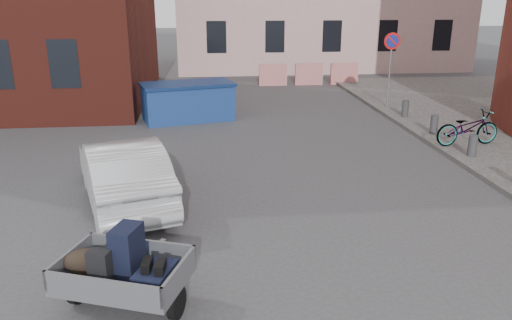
{
  "coord_description": "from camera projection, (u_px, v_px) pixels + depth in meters",
  "views": [
    {
      "loc": [
        -0.73,
        -8.06,
        4.01
      ],
      "look_at": [
        0.19,
        0.69,
        1.1
      ],
      "focal_mm": 35.0,
      "sensor_mm": 36.0,
      "label": 1
    }
  ],
  "objects": [
    {
      "name": "ground",
      "position": [
        249.0,
        231.0,
        8.94
      ],
      "size": [
        120.0,
        120.0,
        0.0
      ],
      "primitive_type": "plane",
      "color": "#38383A",
      "rests_on": "ground"
    },
    {
      "name": "no_parking_sign",
      "position": [
        391.0,
        54.0,
        17.86
      ],
      "size": [
        0.6,
        0.09,
        2.65
      ],
      "color": "gray",
      "rests_on": "sidewalk"
    },
    {
      "name": "bollards",
      "position": [
        473.0,
        146.0,
        12.63
      ],
      "size": [
        0.22,
        9.02,
        0.55
      ],
      "color": "#3A3A3D",
      "rests_on": "sidewalk"
    },
    {
      "name": "trailer",
      "position": [
        123.0,
        269.0,
        6.51
      ],
      "size": [
        1.88,
        1.98,
        1.2
      ],
      "rotation": [
        0.0,
        0.0,
        -0.35
      ],
      "color": "black",
      "rests_on": "ground"
    },
    {
      "name": "silver_car",
      "position": [
        123.0,
        172.0,
        9.95
      ],
      "size": [
        2.52,
        4.28,
        1.33
      ],
      "primitive_type": "imported",
      "rotation": [
        0.0,
        0.0,
        3.44
      ],
      "color": "#B7BABF",
      "rests_on": "ground"
    },
    {
      "name": "bicycle",
      "position": [
        468.0,
        128.0,
        13.51
      ],
      "size": [
        1.87,
        0.81,
        0.96
      ],
      "primitive_type": "imported",
      "rotation": [
        0.0,
        0.0,
        1.67
      ],
      "color": "black",
      "rests_on": "sidewalk"
    },
    {
      "name": "barriers",
      "position": [
        309.0,
        74.0,
        23.37
      ],
      "size": [
        4.7,
        0.18,
        1.0
      ],
      "color": "red",
      "rests_on": "ground"
    },
    {
      "name": "dumpster",
      "position": [
        188.0,
        101.0,
        16.73
      ],
      "size": [
        3.29,
        2.24,
        1.26
      ],
      "rotation": [
        0.0,
        0.0,
        0.25
      ],
      "color": "navy",
      "rests_on": "ground"
    }
  ]
}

